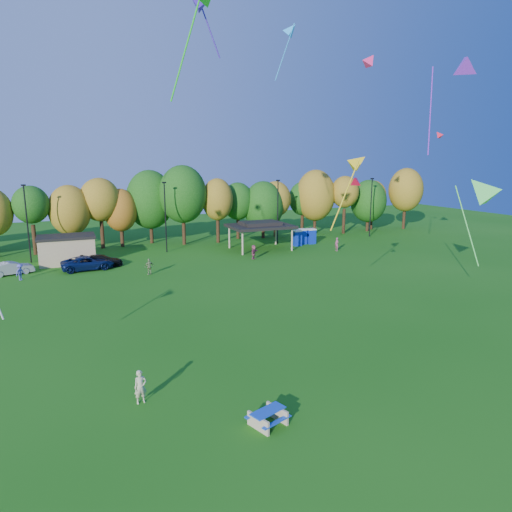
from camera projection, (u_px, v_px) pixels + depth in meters
name	position (u px, v px, depth m)	size (l,w,h in m)	color
ground	(296.00, 401.00, 22.73)	(160.00, 160.00, 0.00)	#19600F
tree_line	(135.00, 204.00, 62.18)	(93.57, 10.55, 11.15)	black
lamp_posts	(165.00, 215.00, 58.56)	(64.50, 0.25, 9.09)	black
utility_building	(67.00, 249.00, 52.89)	(6.30, 4.30, 3.25)	tan
pavilion	(260.00, 226.00, 60.75)	(8.20, 6.20, 3.77)	tan
porta_potties	(303.00, 237.00, 64.84)	(3.75, 2.05, 2.18)	#0D2BAF
picnic_table	(268.00, 416.00, 20.63)	(2.04, 1.87, 0.72)	tan
kite_flyer	(140.00, 387.00, 22.42)	(0.62, 0.41, 1.71)	#BFB78F
car_b	(12.00, 268.00, 47.72)	(1.46, 4.18, 1.38)	#9D9DA2
car_c	(88.00, 263.00, 49.82)	(2.53, 5.49, 1.53)	#0C1A4B
car_d	(101.00, 261.00, 51.44)	(1.88, 4.61, 1.34)	black
far_person_0	(20.00, 272.00, 45.51)	(1.06, 0.61, 1.65)	#5954BA
far_person_1	(254.00, 252.00, 55.25)	(1.60, 0.51, 1.73)	#AC4767
far_person_3	(149.00, 267.00, 47.75)	(1.00, 0.42, 1.71)	#758A55
far_person_4	(337.00, 244.00, 60.23)	(0.65, 0.43, 1.78)	#9F4B66
kite_0	(480.00, 190.00, 35.33)	(3.52, 4.86, 8.00)	#4CD850
kite_2	(196.00, 1.00, 32.48)	(2.95, 1.89, 4.63)	#3C1C9E
kite_3	(465.00, 63.00, 37.19)	(4.14, 4.65, 8.75)	#8E29DC
kite_5	(439.00, 134.00, 52.45)	(1.27, 1.40, 1.13)	red
kite_7	(370.00, 60.00, 41.48)	(1.74, 1.33, 1.65)	#FE2A6D
kite_8	(291.00, 30.00, 49.96)	(3.48, 3.10, 6.53)	#28A6FF
kite_9	(358.00, 163.00, 31.15)	(3.24, 1.76, 5.44)	gold
kite_14	(355.00, 180.00, 29.88)	(1.29, 1.28, 1.05)	red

